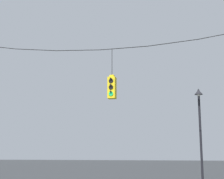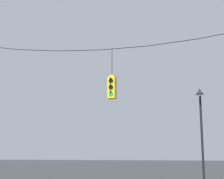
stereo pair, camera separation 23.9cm
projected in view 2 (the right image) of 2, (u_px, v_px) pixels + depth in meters
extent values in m
cylinder|color=black|center=(36.00, 50.00, 16.62)|extent=(2.18, 0.03, 0.29)
cylinder|color=black|center=(78.00, 50.00, 16.02)|extent=(2.18, 0.03, 0.16)
cylinder|color=black|center=(123.00, 48.00, 15.44)|extent=(2.18, 0.03, 0.03)
cylinder|color=black|center=(172.00, 43.00, 14.88)|extent=(2.18, 0.03, 0.16)
cylinder|color=black|center=(224.00, 34.00, 14.35)|extent=(2.18, 0.03, 0.29)
cube|color=yellow|center=(112.00, 88.00, 15.24)|extent=(0.34, 0.34, 0.97)
cube|color=yellow|center=(112.00, 76.00, 15.34)|extent=(0.19, 0.19, 0.10)
cylinder|color=black|center=(112.00, 62.00, 15.46)|extent=(0.02, 0.02, 1.21)
cylinder|color=black|center=(111.00, 81.00, 15.12)|extent=(0.20, 0.03, 0.20)
cylinder|color=black|center=(111.00, 79.00, 15.10)|extent=(0.07, 0.12, 0.07)
cylinder|color=black|center=(111.00, 87.00, 15.07)|extent=(0.20, 0.03, 0.20)
cylinder|color=black|center=(111.00, 85.00, 15.04)|extent=(0.07, 0.12, 0.07)
cylinder|color=#19C666|center=(111.00, 94.00, 15.01)|extent=(0.20, 0.03, 0.20)
cylinder|color=black|center=(111.00, 91.00, 14.99)|extent=(0.07, 0.12, 0.07)
cylinder|color=black|center=(202.00, 140.00, 17.87)|extent=(0.12, 0.12, 5.29)
cylinder|color=black|center=(200.00, 90.00, 18.13)|extent=(0.07, 0.48, 0.07)
cone|color=#232328|center=(200.00, 92.00, 17.88)|extent=(0.43, 0.43, 0.26)
sphere|color=silver|center=(200.00, 94.00, 17.85)|extent=(0.20, 0.20, 0.20)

